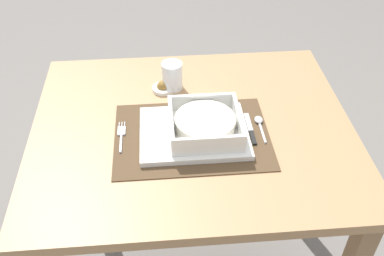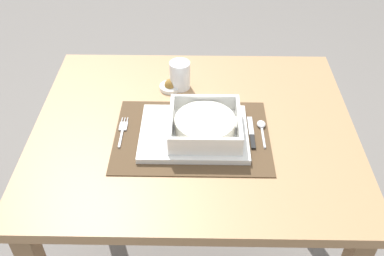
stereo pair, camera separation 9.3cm
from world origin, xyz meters
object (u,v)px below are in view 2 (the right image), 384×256
Objects in this scene: condiment_saucer at (170,86)px; drinking_glass at (180,76)px; spoon at (262,127)px; bread_knife at (243,138)px; porridge_bowl at (205,125)px; butter_knife at (252,134)px; dining_table at (194,153)px; fork at (123,130)px.

drinking_glass is at bearing 19.34° from condiment_saucer.
spoon is 0.07m from bread_knife.
butter_knife is at bearing 2.24° from porridge_bowl.
dining_table is 0.23m from condiment_saucer.
bread_knife is 0.32m from condiment_saucer.
spoon is 0.84× the size of butter_knife.
dining_table is 0.25m from drinking_glass.
drinking_glass is at bearing 143.75° from spoon.
dining_table is at bearing 122.57° from porridge_bowl.
bread_knife is at bearing -22.55° from dining_table.
drinking_glass is at bearing 55.24° from fork.
condiment_saucer is at bearing -160.66° from drinking_glass.
fork is 0.24m from condiment_saucer.
drinking_glass is (0.15, 0.22, 0.04)m from fork.
drinking_glass reaches higher than condiment_saucer.
butter_knife and bread_knife have the same top height.
fork is at bearing 173.33° from butter_knife.
fork reaches higher than dining_table.
butter_knife is at bearing -2.18° from fork.
bread_knife is 0.31m from drinking_glass.
porridge_bowl is 0.11m from bread_knife.
spoon reaches higher than butter_knife.
porridge_bowl reaches higher than spoon.
condiment_saucer is (-0.27, 0.19, 0.00)m from spoon.
drinking_glass is (-0.21, 0.23, 0.03)m from butter_knife.
bread_knife is (-0.02, -0.01, -0.00)m from butter_knife.
dining_table is 0.22m from spoon.
spoon is at bearing -3.15° from dining_table.
butter_knife is at bearing -48.50° from drinking_glass.
bread_knife is (0.11, -0.01, -0.04)m from porridge_bowl.
porridge_bowl is 1.43× the size of butter_knife.
porridge_bowl is 1.39× the size of bread_knife.
fork is at bearing -124.91° from drinking_glass.
fork is (-0.23, 0.02, -0.04)m from porridge_bowl.
drinking_glass is (-0.18, 0.25, 0.03)m from bread_knife.
dining_table is 0.16m from porridge_bowl.
butter_knife is (-0.03, -0.03, -0.00)m from spoon.
fork is 1.12× the size of spoon.
spoon is (0.16, 0.04, -0.03)m from porridge_bowl.
porridge_bowl is 2.85× the size of condiment_saucer.
bread_knife reaches higher than dining_table.
spoon is 1.27× the size of drinking_glass.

